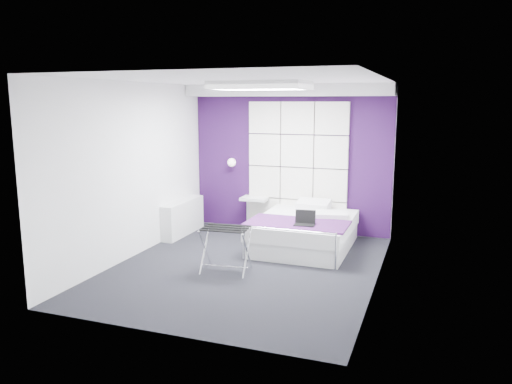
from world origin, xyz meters
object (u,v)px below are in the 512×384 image
at_px(nightstand, 255,198).
at_px(luggage_rack, 226,249).
at_px(laptop, 305,221).
at_px(radiator, 183,217).
at_px(wall_lamp, 233,162).
at_px(bed, 304,231).

relative_size(nightstand, luggage_rack, 0.76).
bearing_deg(luggage_rack, laptop, 41.05).
xyz_separation_m(radiator, luggage_rack, (1.49, -1.55, 0.01)).
distance_m(wall_lamp, nightstand, 0.78).
distance_m(radiator, bed, 2.22).
bearing_deg(nightstand, bed, -35.24).
bearing_deg(radiator, laptop, -14.51).
bearing_deg(wall_lamp, luggage_rack, -69.86).
height_order(wall_lamp, nightstand, wall_lamp).
bearing_deg(wall_lamp, nightstand, -5.05).
distance_m(nightstand, laptop, 1.84).
bearing_deg(laptop, nightstand, 128.10).
relative_size(radiator, laptop, 3.97).
distance_m(radiator, laptop, 2.46).
height_order(bed, nightstand, bed).
distance_m(wall_lamp, radiator, 1.35).
height_order(luggage_rack, laptop, laptop).
relative_size(wall_lamp, bed, 0.08).
distance_m(bed, laptop, 0.63).
distance_m(bed, luggage_rack, 1.64).
bearing_deg(bed, luggage_rack, -116.66).
xyz_separation_m(wall_lamp, radiator, (-0.64, -0.76, -0.92)).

